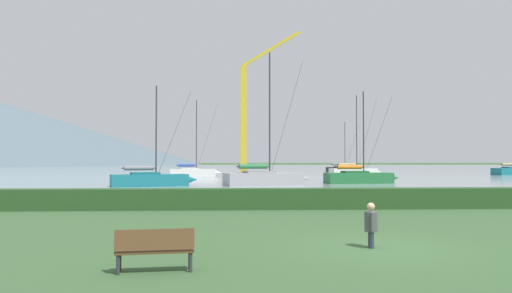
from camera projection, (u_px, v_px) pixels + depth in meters
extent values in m
plane|color=#385B33|center=(378.00, 248.00, 13.69)|extent=(1000.00, 1000.00, 0.00)
cube|color=#8C9EA3|center=(245.00, 168.00, 150.47)|extent=(320.00, 246.00, 0.00)
cube|color=#284C23|center=(313.00, 199.00, 24.69)|extent=(80.00, 1.20, 1.03)
cube|color=white|center=(192.00, 173.00, 75.62)|extent=(7.12, 3.23, 1.08)
cone|color=white|center=(218.00, 173.00, 76.32)|extent=(1.29, 1.06, 0.92)
cube|color=silver|center=(190.00, 170.00, 75.56)|extent=(2.75, 1.97, 0.69)
cylinder|color=#333338|center=(196.00, 136.00, 75.88)|extent=(0.14, 0.14, 11.13)
cylinder|color=#333338|center=(186.00, 165.00, 75.48)|extent=(3.08, 0.52, 0.12)
cylinder|color=#2847A3|center=(186.00, 165.00, 75.48)|extent=(2.66, 0.77, 0.43)
cylinder|color=#333338|center=(207.00, 138.00, 76.17)|extent=(3.24, 0.45, 10.58)
cube|color=#236B38|center=(358.00, 178.00, 52.46)|extent=(7.29, 3.25, 1.11)
cone|color=#236B38|center=(394.00, 178.00, 53.14)|extent=(1.31, 1.08, 0.94)
cube|color=#206032|center=(355.00, 174.00, 52.40)|extent=(2.80, 2.00, 0.71)
cylinder|color=#333338|center=(364.00, 134.00, 52.69)|extent=(0.14, 0.14, 9.25)
cylinder|color=#333338|center=(350.00, 167.00, 52.32)|extent=(3.17, 0.50, 0.12)
cylinder|color=orange|center=(350.00, 167.00, 52.32)|extent=(2.73, 0.76, 0.44)
cylinder|color=#333338|center=(378.00, 137.00, 52.97)|extent=(3.33, 0.43, 8.80)
cube|color=#16646E|center=(512.00, 169.00, 83.03)|extent=(3.05, 2.33, 0.73)
cylinder|color=#333338|center=(509.00, 164.00, 82.89)|extent=(3.23, 0.88, 0.13)
cylinder|color=tan|center=(509.00, 164.00, 82.89)|extent=(2.83, 1.09, 0.46)
cube|color=black|center=(342.00, 170.00, 103.32)|extent=(6.77, 2.78, 1.04)
cone|color=black|center=(360.00, 169.00, 103.80)|extent=(1.20, 0.97, 0.88)
cube|color=black|center=(341.00, 168.00, 103.28)|extent=(2.57, 1.78, 0.66)
cylinder|color=#333338|center=(345.00, 145.00, 103.54)|extent=(0.13, 0.13, 10.02)
cylinder|color=#333338|center=(338.00, 164.00, 103.23)|extent=(2.98, 0.35, 0.11)
cylinder|color=gray|center=(338.00, 164.00, 103.23)|extent=(2.55, 0.61, 0.42)
cylinder|color=#333338|center=(352.00, 147.00, 103.73)|extent=(3.14, 0.28, 9.53)
cube|color=#9E9EA3|center=(263.00, 179.00, 48.10)|extent=(8.04, 4.64, 1.20)
cone|color=#9E9EA3|center=(304.00, 179.00, 49.52)|extent=(1.54, 1.34, 1.02)
cube|color=gray|center=(259.00, 175.00, 47.97)|extent=(3.23, 2.55, 0.76)
cylinder|color=#333338|center=(270.00, 115.00, 48.49)|extent=(0.15, 0.15, 12.47)
cylinder|color=#333338|center=(253.00, 166.00, 47.79)|extent=(3.33, 1.08, 0.13)
cylinder|color=#2D7542|center=(253.00, 166.00, 47.79)|extent=(2.93, 1.27, 0.48)
cylinder|color=#333338|center=(286.00, 119.00, 49.07)|extent=(3.49, 1.04, 11.85)
cube|color=white|center=(353.00, 172.00, 78.48)|extent=(7.66, 3.66, 1.16)
cone|color=white|center=(378.00, 172.00, 79.36)|extent=(1.40, 1.17, 0.98)
cube|color=silver|center=(351.00, 169.00, 78.41)|extent=(2.98, 2.18, 0.74)
cylinder|color=#333338|center=(357.00, 133.00, 78.79)|extent=(0.15, 0.15, 12.29)
cylinder|color=#333338|center=(347.00, 164.00, 78.30)|extent=(3.29, 0.65, 0.13)
cylinder|color=tan|center=(347.00, 164.00, 78.30)|extent=(2.85, 0.90, 0.46)
cylinder|color=#333338|center=(367.00, 135.00, 79.14)|extent=(3.46, 0.59, 11.69)
cube|color=#19707A|center=(150.00, 180.00, 46.43)|extent=(7.47, 4.51, 1.11)
cone|color=#19707A|center=(191.00, 180.00, 47.89)|extent=(1.45, 1.28, 0.94)
cube|color=#16646E|center=(145.00, 176.00, 46.30)|extent=(3.02, 2.43, 0.71)
cylinder|color=#333338|center=(156.00, 132.00, 46.78)|extent=(0.14, 0.14, 8.97)
cylinder|color=#333338|center=(139.00, 168.00, 46.11)|extent=(3.06, 1.11, 0.12)
cylinder|color=gray|center=(139.00, 168.00, 46.11)|extent=(2.71, 1.27, 0.44)
cylinder|color=#333338|center=(174.00, 135.00, 47.37)|extent=(3.20, 1.08, 8.53)
cube|color=brown|center=(155.00, 251.00, 10.72)|extent=(1.73, 0.65, 0.06)
cube|color=brown|center=(155.00, 240.00, 10.55)|extent=(1.69, 0.33, 0.45)
cylinder|color=#333338|center=(190.00, 259.00, 11.01)|extent=(0.08, 0.08, 0.45)
cylinder|color=#333338|center=(120.00, 261.00, 10.75)|extent=(0.08, 0.08, 0.45)
cylinder|color=#333338|center=(191.00, 262.00, 10.69)|extent=(0.08, 0.08, 0.45)
cylinder|color=#333338|center=(118.00, 264.00, 10.43)|extent=(0.08, 0.08, 0.45)
cylinder|color=#2D3347|center=(371.00, 240.00, 13.58)|extent=(0.14, 0.14, 0.45)
cylinder|color=#2D3347|center=(371.00, 239.00, 13.75)|extent=(0.14, 0.14, 0.45)
cylinder|color=#4C4C51|center=(371.00, 222.00, 13.68)|extent=(0.36, 0.36, 0.55)
cylinder|color=#4C4C51|center=(372.00, 222.00, 13.44)|extent=(0.09, 0.09, 0.49)
cylinder|color=#4C4C51|center=(370.00, 220.00, 13.92)|extent=(0.09, 0.09, 0.49)
sphere|color=tan|center=(371.00, 207.00, 13.69)|extent=(0.22, 0.22, 0.22)
cube|color=#333338|center=(243.00, 176.00, 64.37)|extent=(2.00, 2.00, 0.80)
cube|color=gold|center=(243.00, 119.00, 64.58)|extent=(0.80, 0.80, 14.13)
cube|color=gold|center=(272.00, 49.00, 65.04)|extent=(7.64, 0.36, 4.87)
cone|color=#425666|center=(7.00, 134.00, 398.54)|extent=(239.21, 239.21, 48.25)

